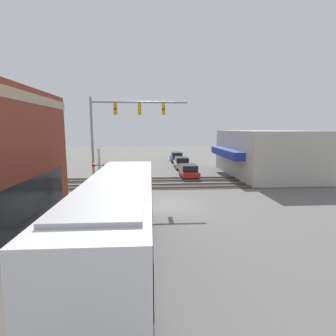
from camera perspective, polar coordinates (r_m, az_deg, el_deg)
The scene contains 11 objects.
ground_plane at distance 18.24m, azimuth 1.20°, elevation -8.19°, with size 120.00×120.00×0.00m, color #605E5B.
shop_building at distance 31.70m, azimuth 20.24°, elevation 3.07°, with size 13.24×9.03×5.03m.
city_bus at distance 10.73m, azimuth -10.51°, elevation -10.03°, with size 11.68×2.59×3.38m.
traffic_signal_gantry at distance 21.98m, azimuth -10.41°, elevation 9.73°, with size 0.42×7.89×7.78m.
crossing_signal at distance 22.06m, azimuth -14.75°, elevation 0.56°, with size 1.41×1.18×3.81m.
rail_track_near at distance 24.03m, azimuth -0.05°, elevation -4.01°, with size 2.60×60.00×0.15m.
rail_track_far at distance 27.15m, azimuth -0.50°, elevation -2.54°, with size 2.60×60.00×0.15m.
parked_car_red at distance 28.62m, azimuth 4.55°, elevation -0.72°, with size 4.25×1.82×1.41m.
parked_car_silver at distance 35.23m, azimuth 2.96°, elevation 1.10°, with size 4.47×1.82×1.49m.
parked_car_blue at distance 42.05m, azimuth 1.85°, elevation 2.35°, with size 4.82×1.82×1.54m.
pedestrian_at_crossing at distance 21.87m, azimuth -13.51°, elevation -3.25°, with size 0.34×0.34×1.71m.
Camera 1 is at (-17.40, 1.54, 5.26)m, focal length 28.00 mm.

